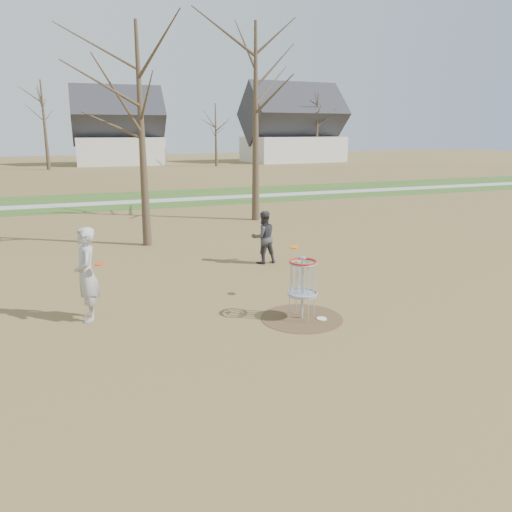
{
  "coord_description": "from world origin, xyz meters",
  "views": [
    {
      "loc": [
        -4.6,
        -9.23,
        3.99
      ],
      "look_at": [
        -0.5,
        1.5,
        1.1
      ],
      "focal_mm": 35.0,
      "sensor_mm": 36.0,
      "label": 1
    }
  ],
  "objects_px": {
    "player_throwing": "(263,237)",
    "disc_grounded": "(322,319)",
    "player_standing": "(86,275)",
    "disc_golf_basket": "(303,278)"
  },
  "relations": [
    {
      "from": "player_throwing",
      "to": "disc_grounded",
      "type": "bearing_deg",
      "value": 81.16
    },
    {
      "from": "player_throwing",
      "to": "disc_grounded",
      "type": "height_order",
      "value": "player_throwing"
    },
    {
      "from": "player_standing",
      "to": "player_throwing",
      "type": "relative_size",
      "value": 1.25
    },
    {
      "from": "player_standing",
      "to": "disc_golf_basket",
      "type": "height_order",
      "value": "player_standing"
    },
    {
      "from": "player_standing",
      "to": "player_throwing",
      "type": "xyz_separation_m",
      "value": [
        5.3,
        3.09,
        -0.21
      ]
    },
    {
      "from": "player_standing",
      "to": "disc_golf_basket",
      "type": "relative_size",
      "value": 1.51
    },
    {
      "from": "disc_grounded",
      "to": "disc_golf_basket",
      "type": "xyz_separation_m",
      "value": [
        -0.37,
        0.23,
        0.89
      ]
    },
    {
      "from": "player_throwing",
      "to": "disc_golf_basket",
      "type": "bearing_deg",
      "value": 76.43
    },
    {
      "from": "player_throwing",
      "to": "disc_golf_basket",
      "type": "xyz_separation_m",
      "value": [
        -0.96,
        -4.68,
        0.1
      ]
    },
    {
      "from": "player_throwing",
      "to": "disc_golf_basket",
      "type": "distance_m",
      "value": 4.78
    }
  ]
}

